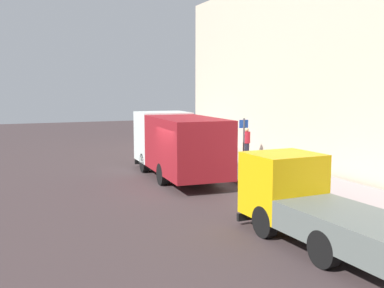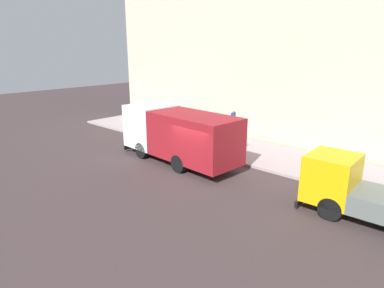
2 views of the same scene
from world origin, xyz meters
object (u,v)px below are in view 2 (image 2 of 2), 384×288
(large_utility_truck, at_px, (178,133))
(small_flatbed_truck, at_px, (365,193))
(pedestrian_standing, at_px, (173,119))
(street_sign_post, at_px, (233,131))
(pedestrian_walking, at_px, (201,121))

(large_utility_truck, relative_size, small_flatbed_truck, 1.34)
(pedestrian_standing, xyz_separation_m, street_sign_post, (-2.44, -7.34, 0.75))
(large_utility_truck, bearing_deg, small_flatbed_truck, -86.60)
(large_utility_truck, bearing_deg, pedestrian_standing, 51.70)
(pedestrian_walking, xyz_separation_m, street_sign_post, (-3.10, -5.05, 0.65))
(small_flatbed_truck, xyz_separation_m, street_sign_post, (2.31, 7.67, 0.67))
(large_utility_truck, bearing_deg, pedestrian_walking, 32.72)
(small_flatbed_truck, distance_m, pedestrian_standing, 15.75)
(large_utility_truck, height_order, pedestrian_standing, large_utility_truck)
(street_sign_post, bearing_deg, small_flatbed_truck, -106.76)
(pedestrian_walking, xyz_separation_m, pedestrian_standing, (-0.65, 2.29, -0.10))
(pedestrian_walking, relative_size, pedestrian_standing, 1.12)
(small_flatbed_truck, relative_size, pedestrian_standing, 3.53)
(small_flatbed_truck, relative_size, pedestrian_walking, 3.16)
(small_flatbed_truck, bearing_deg, large_utility_truck, 87.96)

